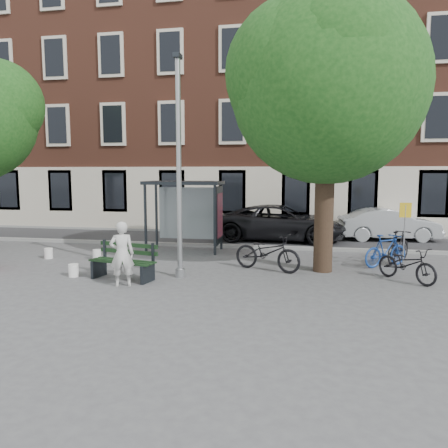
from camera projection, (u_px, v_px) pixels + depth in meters
name	position (u px, v px, depth m)	size (l,w,h in m)	color
ground	(180.00, 277.00, 12.39)	(90.00, 90.00, 0.00)	#4C4C4F
road	(225.00, 239.00, 19.22)	(40.00, 4.00, 0.01)	#28282B
curb_near	(216.00, 246.00, 17.26)	(40.00, 0.25, 0.12)	gray
curb_far	(232.00, 232.00, 21.16)	(40.00, 0.25, 0.12)	gray
building_row	(245.00, 99.00, 24.23)	(30.00, 8.00, 14.00)	brown
lamppost	(179.00, 179.00, 12.05)	(0.28, 0.35, 6.11)	#9EA0A3
tree_right	(328.00, 78.00, 12.33)	(5.76, 5.60, 8.20)	black
bus_shelter	(195.00, 200.00, 16.28)	(2.85, 1.45, 2.62)	#1E2328
painter	(122.00, 254.00, 11.31)	(0.62, 0.41, 1.71)	silver
bench	(124.00, 263.00, 12.11)	(1.99, 1.01, 0.98)	#1E2328
bike_a	(267.00, 252.00, 13.13)	(0.75, 2.15, 1.13)	black
bike_b	(386.00, 250.00, 13.67)	(0.49, 1.72, 1.03)	navy
bike_c	(407.00, 264.00, 11.85)	(0.64, 1.82, 0.96)	black
bike_d	(398.00, 246.00, 14.36)	(0.50, 1.76, 1.06)	black
car_dark	(280.00, 223.00, 18.90)	(2.55, 5.53, 1.54)	black
car_silver	(389.00, 224.00, 18.94)	(1.47, 4.21, 1.39)	#A3A7AB
bucket_a	(74.00, 270.00, 12.41)	(0.28, 0.28, 0.36)	white
bucket_b	(49.00, 253.00, 15.00)	(0.28, 0.28, 0.36)	white
bucket_c	(97.00, 255.00, 14.71)	(0.28, 0.28, 0.36)	white
notice_sign	(405.00, 220.00, 13.48)	(0.35, 0.04, 2.02)	#9EA0A3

